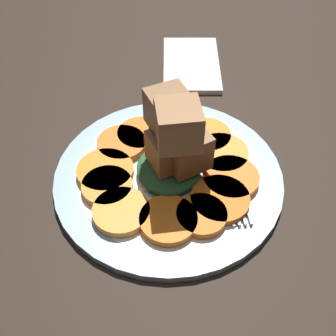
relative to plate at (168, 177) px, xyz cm
name	(u,v)px	position (x,y,z in cm)	size (l,w,h in cm)	color
table_slab	(168,185)	(0.00, 0.00, -1.52)	(120.00, 120.00, 2.00)	black
plate	(168,177)	(0.00, 0.00, 0.00)	(27.90, 27.90, 1.05)	#99B7D1
carrot_slice_0	(107,186)	(-2.46, 7.20, 1.04)	(6.01, 6.01, 0.93)	orange
carrot_slice_1	(121,211)	(-6.08, 5.28, 1.04)	(6.47, 6.47, 0.93)	orange
carrot_slice_2	(166,220)	(-7.25, 0.17, 1.04)	(6.47, 6.47, 0.93)	orange
carrot_slice_3	(201,215)	(-6.61, -3.69, 1.04)	(5.69, 5.69, 0.93)	orange
carrot_slice_4	(220,199)	(-4.38, -5.91, 1.04)	(6.82, 6.82, 0.93)	#D56014
carrot_slice_5	(230,178)	(-1.11, -7.46, 1.04)	(6.78, 6.78, 0.93)	orange
carrot_slice_6	(221,154)	(2.94, -6.68, 1.04)	(6.80, 6.80, 0.93)	orange
carrot_slice_7	(206,136)	(6.18, -5.00, 1.04)	(6.36, 6.36, 0.93)	orange
carrot_slice_8	(173,128)	(7.64, -0.66, 1.04)	(5.62, 5.62, 0.93)	orange
carrot_slice_9	(140,134)	(6.51, 3.70, 1.04)	(6.07, 6.07, 0.93)	orange
carrot_slice_10	(121,144)	(4.73, 6.06, 1.04)	(6.30, 6.30, 0.93)	orange
carrot_slice_11	(105,169)	(0.35, 7.67, 1.04)	(6.91, 6.91, 0.93)	orange
center_pile	(174,144)	(0.18, -0.68, 5.46)	(8.90, 9.05, 11.27)	#2D6033
fork	(226,168)	(0.68, -7.09, 0.78)	(18.07, 3.93, 0.40)	#B2B2B7
napkin	(191,64)	(24.40, -3.69, -0.12)	(14.95, 8.97, 0.80)	silver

